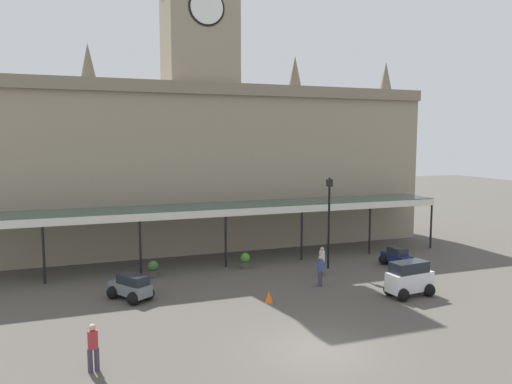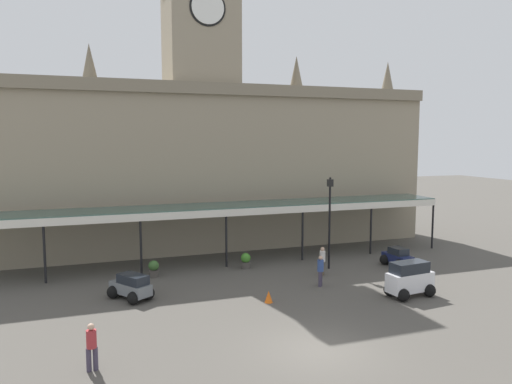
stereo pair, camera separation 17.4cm
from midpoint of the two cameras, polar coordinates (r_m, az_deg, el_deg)
ground_plane at (r=19.12m, az=7.19°, el=-18.04°), size 140.00×140.00×0.00m
station_building at (r=35.61m, az=-6.77°, el=4.42°), size 33.60×6.25×20.62m
entrance_canopy at (r=30.71m, az=-4.45°, el=-1.87°), size 31.05×3.26×3.68m
car_grey_estate at (r=24.92m, az=-14.79°, el=-10.97°), size 2.25×2.43×1.27m
car_navy_sedan at (r=31.41m, az=16.18°, el=-7.54°), size 1.63×2.11×1.19m
car_white_van at (r=25.74m, az=17.52°, el=-9.94°), size 2.49×1.76×1.77m
pedestrian_near_entrance at (r=26.34m, az=7.43°, el=-9.09°), size 0.34×0.34×1.67m
pedestrian_beside_cars at (r=17.97m, az=-19.02°, el=-16.83°), size 0.39×0.34×1.67m
pedestrian_crossing_forecourt at (r=28.39m, az=7.64°, el=-7.97°), size 0.34×0.34×1.67m
victorian_lamppost at (r=29.42m, az=8.47°, el=-2.46°), size 0.30×0.30×5.61m
traffic_cone at (r=23.80m, az=1.32°, el=-12.29°), size 0.40×0.40×0.57m
planter_forecourt_centre at (r=28.49m, az=-12.26°, el=-8.88°), size 0.60×0.60×0.96m
planter_near_kerb at (r=29.66m, az=-1.47°, el=-8.13°), size 0.60×0.60×0.96m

